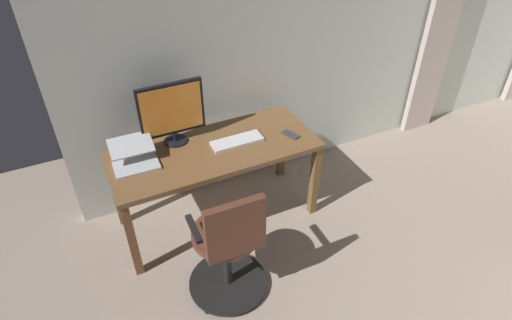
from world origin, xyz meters
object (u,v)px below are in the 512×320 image
(computer_monitor, at_px, (172,111))
(laptop, at_px, (134,158))
(computer_keyboard, at_px, (237,141))
(office_chair, at_px, (229,248))
(cell_phone_by_monitor, at_px, (291,135))
(desk, at_px, (214,157))

(computer_monitor, height_order, laptop, computer_monitor)
(computer_monitor, xyz_separation_m, computer_keyboard, (-0.42, 0.22, -0.26))
(office_chair, xyz_separation_m, computer_keyboard, (-0.39, -0.74, 0.27))
(office_chair, height_order, computer_monitor, computer_monitor)
(computer_keyboard, distance_m, cell_phone_by_monitor, 0.43)
(office_chair, xyz_separation_m, cell_phone_by_monitor, (-0.81, -0.65, 0.26))
(computer_monitor, bearing_deg, cell_phone_by_monitor, 159.84)
(desk, height_order, cell_phone_by_monitor, cell_phone_by_monitor)
(cell_phone_by_monitor, bearing_deg, office_chair, 18.18)
(computer_keyboard, xyz_separation_m, cell_phone_by_monitor, (-0.42, 0.09, -0.01))
(laptop, height_order, cell_phone_by_monitor, laptop)
(desk, xyz_separation_m, cell_phone_by_monitor, (-0.61, 0.10, 0.09))
(computer_monitor, relative_size, laptop, 1.56)
(computer_monitor, height_order, computer_keyboard, computer_monitor)
(desk, xyz_separation_m, computer_keyboard, (-0.19, 0.01, 0.10))
(desk, bearing_deg, laptop, -6.18)
(desk, relative_size, office_chair, 1.61)
(desk, height_order, laptop, laptop)
(laptop, distance_m, cell_phone_by_monitor, 1.20)
(laptop, xyz_separation_m, cell_phone_by_monitor, (-1.19, 0.16, -0.05))
(computer_keyboard, bearing_deg, cell_phone_by_monitor, 168.06)
(laptop, bearing_deg, computer_keyboard, 175.86)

